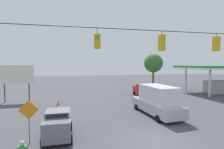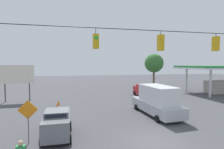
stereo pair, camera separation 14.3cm
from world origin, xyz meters
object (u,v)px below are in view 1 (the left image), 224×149
(overhead_signal_span, at_px, (162,68))
(sedan_grey_parked_shoulder, at_px, (58,123))
(tree_horizon_left, at_px, (153,63))
(traffic_cone_fifth, at_px, (58,102))
(work_zone_sign, at_px, (29,113))
(traffic_cone_second, at_px, (54,119))
(roadside_billboard, at_px, (17,76))
(traffic_cone_fourth, at_px, (57,107))
(gas_station, at_px, (219,73))
(box_truck_silver_crossing_near, at_px, (157,100))
(sedan_red_oncoming_far, at_px, (142,90))
(traffic_cone_nearest, at_px, (50,129))
(traffic_cone_third, at_px, (57,112))

(overhead_signal_span, relative_size, sedan_grey_parked_shoulder, 4.86)
(tree_horizon_left, bearing_deg, traffic_cone_fifth, 35.66)
(work_zone_sign, bearing_deg, traffic_cone_second, -106.90)
(sedan_grey_parked_shoulder, xyz_separation_m, roadside_billboard, (6.43, -13.73, 2.56))
(traffic_cone_fourth, distance_m, roadside_billboard, 8.75)
(gas_station, height_order, work_zone_sign, gas_station)
(overhead_signal_span, relative_size, box_truck_silver_crossing_near, 2.72)
(gas_station, bearing_deg, tree_horizon_left, -57.07)
(traffic_cone_fourth, bearing_deg, work_zone_sign, 82.88)
(box_truck_silver_crossing_near, xyz_separation_m, work_zone_sign, (11.28, 3.93, 0.50))
(traffic_cone_fourth, height_order, work_zone_sign, work_zone_sign)
(traffic_cone_fifth, height_order, work_zone_sign, work_zone_sign)
(traffic_cone_second, xyz_separation_m, tree_horizon_left, (-20.27, -21.47, 5.09))
(traffic_cone_fifth, height_order, gas_station, gas_station)
(sedan_red_oncoming_far, height_order, roadside_billboard, roadside_billboard)
(traffic_cone_fifth, relative_size, gas_station, 0.05)
(traffic_cone_nearest, bearing_deg, work_zone_sign, 50.49)
(traffic_cone_fifth, xyz_separation_m, roadside_billboard, (5.72, -3.48, 3.26))
(overhead_signal_span, bearing_deg, traffic_cone_fourth, -56.30)
(sedan_red_oncoming_far, xyz_separation_m, traffic_cone_fifth, (12.89, 3.41, -0.66))
(traffic_cone_second, distance_m, traffic_cone_third, 2.20)
(sedan_grey_parked_shoulder, xyz_separation_m, traffic_cone_third, (0.55, -5.59, -0.70))
(overhead_signal_span, height_order, sedan_red_oncoming_far, overhead_signal_span)
(traffic_cone_fifth, distance_m, tree_horizon_left, 25.59)
(sedan_red_oncoming_far, relative_size, roadside_billboard, 0.77)
(traffic_cone_third, relative_size, tree_horizon_left, 0.08)
(sedan_grey_parked_shoulder, height_order, traffic_cone_third, sedan_grey_parked_shoulder)
(traffic_cone_nearest, bearing_deg, sedan_grey_parked_shoulder, 127.20)
(overhead_signal_span, height_order, traffic_cone_third, overhead_signal_span)
(sedan_red_oncoming_far, xyz_separation_m, gas_station, (-14.81, 0.09, 2.63))
(traffic_cone_fourth, relative_size, traffic_cone_fifth, 1.00)
(traffic_cone_second, xyz_separation_m, gas_station, (-27.59, -10.17, 3.29))
(traffic_cone_nearest, bearing_deg, box_truck_silver_crossing_near, -165.80)
(overhead_signal_span, distance_m, box_truck_silver_crossing_near, 7.81)
(traffic_cone_third, height_order, gas_station, gas_station)
(traffic_cone_third, xyz_separation_m, work_zone_sign, (1.24, 6.09, 1.67))
(sedan_red_oncoming_far, relative_size, traffic_cone_nearest, 6.15)
(work_zone_sign, bearing_deg, tree_horizon_left, -130.23)
(sedan_red_oncoming_far, relative_size, traffic_cone_fifth, 6.15)
(traffic_cone_third, bearing_deg, tree_horizon_left, -136.37)
(traffic_cone_second, relative_size, traffic_cone_fifth, 1.00)
(traffic_cone_fourth, distance_m, gas_station, 28.47)
(roadside_billboard, bearing_deg, tree_horizon_left, -156.89)
(roadside_billboard, bearing_deg, box_truck_silver_crossing_near, 147.13)
(box_truck_silver_crossing_near, xyz_separation_m, traffic_cone_second, (10.10, 0.05, -1.16))
(gas_station, distance_m, roadside_billboard, 33.42)
(roadside_billboard, xyz_separation_m, tree_horizon_left, (-26.10, -11.14, 1.83))
(overhead_signal_span, xyz_separation_m, sedan_red_oncoming_far, (-5.69, -16.52, -3.97))
(traffic_cone_nearest, bearing_deg, traffic_cone_second, -91.26)
(sedan_red_oncoming_far, height_order, traffic_cone_fifth, sedan_red_oncoming_far)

